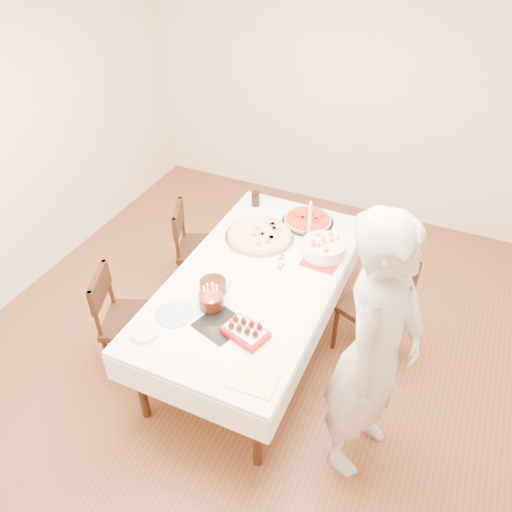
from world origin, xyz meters
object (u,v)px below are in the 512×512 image
at_px(layer_cake, 213,287).
at_px(dining_table, 256,312).
at_px(taper_candle, 309,222).
at_px(person, 375,353).
at_px(chair_left_dessert, 133,321).
at_px(pizza_pepperoni, 308,220).
at_px(chair_right_savory, 372,307).
at_px(pizza_white, 260,235).
at_px(pasta_bowl, 323,248).
at_px(chair_left_savory, 202,249).
at_px(cola_glass, 256,199).
at_px(birthday_cake, 211,297).
at_px(strawberry_box, 245,331).

bearing_deg(layer_cake, dining_table, 54.96).
bearing_deg(taper_candle, dining_table, -110.32).
xyz_separation_m(person, layer_cake, (-1.20, 0.26, -0.15)).
distance_m(chair_left_dessert, pizza_pepperoni, 1.65).
relative_size(person, layer_cake, 7.94).
bearing_deg(person, pizza_pepperoni, 46.35).
xyz_separation_m(chair_right_savory, pizza_white, (-1.00, 0.11, 0.31)).
bearing_deg(pizza_white, pasta_bowl, 0.09).
xyz_separation_m(chair_left_dessert, layer_cake, (0.57, 0.25, 0.35)).
distance_m(chair_left_savory, cola_glass, 0.65).
xyz_separation_m(chair_right_savory, chair_left_savory, (-1.57, 0.13, -0.03)).
relative_size(chair_left_savory, layer_cake, 3.65).
bearing_deg(taper_candle, chair_left_savory, -175.09).
bearing_deg(birthday_cake, chair_left_dessert, -170.29).
bearing_deg(person, cola_glass, 57.76).
relative_size(pizza_white, taper_candle, 1.45).
relative_size(chair_left_dessert, pizza_white, 1.56).
distance_m(chair_left_dessert, taper_candle, 1.55).
xyz_separation_m(chair_right_savory, birthday_cake, (-0.97, -0.76, 0.38)).
distance_m(dining_table, chair_left_dessert, 0.94).
height_order(chair_left_dessert, pizza_pepperoni, chair_left_dessert).
distance_m(chair_left_savory, chair_left_dessert, 1.01).
relative_size(dining_table, taper_candle, 5.47).
relative_size(dining_table, chair_left_dessert, 2.41).
distance_m(chair_left_dessert, cola_glass, 1.51).
bearing_deg(chair_left_dessert, dining_table, -167.33).
bearing_deg(birthday_cake, pasta_bowl, 59.82).
bearing_deg(cola_glass, chair_left_dessert, -104.71).
height_order(chair_right_savory, chair_left_savory, chair_right_savory).
height_order(pasta_bowl, birthday_cake, birthday_cake).
height_order(pasta_bowl, taper_candle, taper_candle).
bearing_deg(chair_left_dessert, person, 157.77).
xyz_separation_m(layer_cake, strawberry_box, (0.39, -0.28, -0.01)).
xyz_separation_m(pizza_white, pizza_pepperoni, (0.28, 0.37, 0.00)).
xyz_separation_m(cola_glass, strawberry_box, (0.59, -1.44, -0.03)).
xyz_separation_m(chair_left_dessert, pasta_bowl, (1.14, 0.98, 0.37)).
height_order(taper_candle, birthday_cake, taper_candle).
bearing_deg(person, taper_candle, 48.95).
height_order(pizza_white, taper_candle, taper_candle).
distance_m(pizza_white, birthday_cake, 0.87).
xyz_separation_m(person, pizza_white, (-1.17, 0.99, -0.18)).
height_order(pizza_white, strawberry_box, strawberry_box).
height_order(pizza_pepperoni, strawberry_box, strawberry_box).
relative_size(chair_right_savory, layer_cake, 3.87).
relative_size(person, pasta_bowl, 5.67).
xyz_separation_m(chair_left_dessert, cola_glass, (0.37, 1.41, 0.37)).
relative_size(dining_table, pizza_white, 3.77).
distance_m(pasta_bowl, taper_candle, 0.24).
distance_m(pizza_white, pizza_pepperoni, 0.46).
relative_size(chair_left_savory, taper_candle, 2.23).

